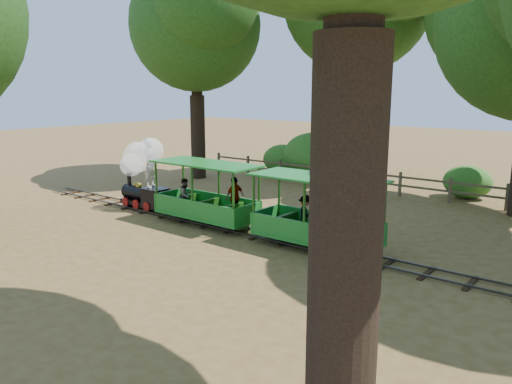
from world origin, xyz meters
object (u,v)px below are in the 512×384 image
Objects in this scene: carriage_rear at (320,222)px; fence at (377,180)px; locomotive at (142,168)px; carriage_front at (208,201)px.

carriage_rear is 0.20× the size of fence.
fence is at bearing 104.28° from carriage_rear.
locomotive is 0.15× the size of fence.
carriage_rear is (7.50, -0.10, -0.73)m from locomotive.
locomotive is 0.72× the size of carriage_rear.
carriage_rear is at bearing -0.77° from locomotive.
fence is (-2.04, 8.03, -0.23)m from carriage_rear.
carriage_rear is at bearing -0.41° from carriage_front.
locomotive reaches higher than carriage_rear.
locomotive is 9.67m from fence.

